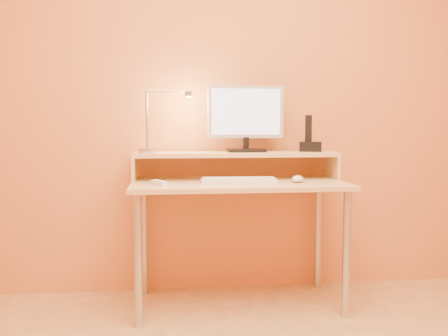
{
  "coord_description": "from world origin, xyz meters",
  "views": [
    {
      "loc": [
        -0.37,
        -1.48,
        1.03
      ],
      "look_at": [
        -0.09,
        1.13,
        0.8
      ],
      "focal_mm": 38.21,
      "sensor_mm": 36.0,
      "label": 1
    }
  ],
  "objects": [
    {
      "name": "phone_led",
      "position": [
        0.51,
        1.28,
        0.91
      ],
      "size": [
        0.01,
        0.0,
        0.04
      ],
      "primitive_type": "cube",
      "color": "#1335EF",
      "rests_on": "phone_dock"
    },
    {
      "name": "phone_handset",
      "position": [
        0.45,
        1.33,
        1.02
      ],
      "size": [
        0.05,
        0.04,
        0.16
      ],
      "primitive_type": "cube",
      "rotation": [
        0.0,
        0.0,
        -0.32
      ],
      "color": "black",
      "rests_on": "phone_dock"
    },
    {
      "name": "monitor_foot",
      "position": [
        0.07,
        1.33,
        0.89
      ],
      "size": [
        0.22,
        0.16,
        0.02
      ],
      "primitive_type": "cube",
      "color": "black",
      "rests_on": "desk_shelf"
    },
    {
      "name": "desk_shelf",
      "position": [
        0.0,
        1.33,
        0.87
      ],
      "size": [
        1.2,
        0.3,
        0.02
      ],
      "primitive_type": "cube",
      "color": "tan",
      "rests_on": "desk_lower"
    },
    {
      "name": "keyboard",
      "position": [
        -0.01,
        1.09,
        0.73
      ],
      "size": [
        0.42,
        0.14,
        0.02
      ],
      "primitive_type": "cube",
      "rotation": [
        0.0,
        0.0,
        -0.03
      ],
      "color": "white",
      "rests_on": "desk_lower"
    },
    {
      "name": "desk_leg_fr",
      "position": [
        0.55,
        0.93,
        0.35
      ],
      "size": [
        0.04,
        0.04,
        0.69
      ],
      "primitive_type": "cylinder",
      "color": "#AFAFB6",
      "rests_on": "floor"
    },
    {
      "name": "lamp_post",
      "position": [
        -0.52,
        1.3,
        1.07
      ],
      "size": [
        0.01,
        0.01,
        0.33
      ],
      "primitive_type": "cylinder",
      "color": "#AFAFB6",
      "rests_on": "lamp_base"
    },
    {
      "name": "monitor_back",
      "position": [
        0.07,
        1.36,
        1.12
      ],
      "size": [
        0.41,
        0.05,
        0.26
      ],
      "primitive_type": "cube",
      "rotation": [
        0.0,
        0.0,
        0.09
      ],
      "color": "black",
      "rests_on": "monitor_panel"
    },
    {
      "name": "mouse",
      "position": [
        0.32,
        1.11,
        0.74
      ],
      "size": [
        0.1,
        0.13,
        0.04
      ],
      "primitive_type": "ellipsoid",
      "rotation": [
        0.0,
        0.0,
        -0.34
      ],
      "color": "silver",
      "rests_on": "desk_lower"
    },
    {
      "name": "desk_leg_br",
      "position": [
        0.55,
        1.43,
        0.35
      ],
      "size": [
        0.04,
        0.04,
        0.69
      ],
      "primitive_type": "cylinder",
      "color": "#AFAFB6",
      "rests_on": "floor"
    },
    {
      "name": "monitor_panel",
      "position": [
        0.07,
        1.34,
        1.12
      ],
      "size": [
        0.46,
        0.08,
        0.31
      ],
      "primitive_type": "cube",
      "rotation": [
        0.0,
        0.0,
        0.09
      ],
      "color": "silver",
      "rests_on": "monitor_neck"
    },
    {
      "name": "desk_lower",
      "position": [
        0.0,
        1.18,
        0.71
      ],
      "size": [
        1.2,
        0.6,
        0.02
      ],
      "primitive_type": "cube",
      "color": "tan",
      "rests_on": "floor"
    },
    {
      "name": "lamp_head",
      "position": [
        -0.28,
        1.3,
        1.22
      ],
      "size": [
        0.04,
        0.04,
        0.03
      ],
      "primitive_type": "cylinder",
      "color": "#AFAFB6",
      "rests_on": "lamp_arm"
    },
    {
      "name": "desk_leg_fl",
      "position": [
        -0.55,
        0.93,
        0.35
      ],
      "size": [
        0.04,
        0.04,
        0.69
      ],
      "primitive_type": "cylinder",
      "color": "#AFAFB6",
      "rests_on": "floor"
    },
    {
      "name": "shelf_riser_left",
      "position": [
        -0.59,
        1.33,
        0.79
      ],
      "size": [
        0.02,
        0.3,
        0.14
      ],
      "primitive_type": "cube",
      "color": "tan",
      "rests_on": "desk_lower"
    },
    {
      "name": "desk_leg_bl",
      "position": [
        -0.55,
        1.43,
        0.35
      ],
      "size": [
        0.04,
        0.04,
        0.69
      ],
      "primitive_type": "cylinder",
      "color": "#AFAFB6",
      "rests_on": "floor"
    },
    {
      "name": "lamp_arm",
      "position": [
        -0.4,
        1.3,
        1.24
      ],
      "size": [
        0.24,
        0.01,
        0.01
      ],
      "primitive_type": "cylinder",
      "rotation": [
        0.0,
        1.57,
        0.0
      ],
      "color": "#AFAFB6",
      "rests_on": "lamp_post"
    },
    {
      "name": "wall_back",
      "position": [
        0.0,
        1.5,
        1.25
      ],
      "size": [
        3.0,
        0.04,
        2.5
      ],
      "primitive_type": "cube",
      "color": "#CA803A",
      "rests_on": "floor"
    },
    {
      "name": "monitor_screen",
      "position": [
        0.07,
        1.32,
        1.12
      ],
      "size": [
        0.41,
        0.04,
        0.27
      ],
      "primitive_type": "cube",
      "rotation": [
        0.0,
        0.0,
        0.09
      ],
      "color": "silver",
      "rests_on": "monitor_panel"
    },
    {
      "name": "lamp_bulb",
      "position": [
        -0.28,
        1.3,
        1.2
      ],
      "size": [
        0.03,
        0.03,
        0.0
      ],
      "primitive_type": "cylinder",
      "color": "#FFEAC6",
      "rests_on": "lamp_head"
    },
    {
      "name": "lamp_base",
      "position": [
        -0.52,
        1.3,
        0.89
      ],
      "size": [
        0.1,
        0.1,
        0.02
      ],
      "primitive_type": "cylinder",
      "color": "#AFAFB6",
      "rests_on": "desk_shelf"
    },
    {
      "name": "shelf_riser_right",
      "position": [
        0.59,
        1.33,
        0.79
      ],
      "size": [
        0.02,
        0.3,
        0.14
      ],
      "primitive_type": "cube",
      "color": "tan",
      "rests_on": "desk_lower"
    },
    {
      "name": "phone_dock",
      "position": [
        0.46,
        1.33,
        0.91
      ],
      "size": [
        0.16,
        0.14,
        0.06
      ],
      "primitive_type": "cube",
      "rotation": [
        0.0,
        0.0,
        -0.32
      ],
      "color": "black",
      "rests_on": "desk_shelf"
    },
    {
      "name": "monitor_neck",
      "position": [
        0.07,
        1.33,
        0.93
      ],
      "size": [
        0.04,
        0.04,
        0.07
      ],
      "primitive_type": "cylinder",
      "color": "black",
      "rests_on": "monitor_foot"
    },
    {
      "name": "remote_control",
      "position": [
        -0.44,
        1.06,
        0.73
      ],
      "size": [
        0.1,
        0.17,
        0.02
      ],
      "primitive_type": "cube",
      "rotation": [
        0.0,
        0.0,
        0.42
      ],
      "color": "white",
      "rests_on": "desk_lower"
    }
  ]
}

